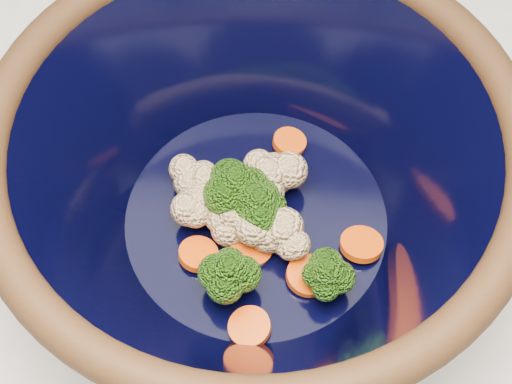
{
  "coord_description": "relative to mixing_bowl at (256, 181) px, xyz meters",
  "views": [
    {
      "loc": [
        0.12,
        -0.22,
        1.4
      ],
      "look_at": [
        0.1,
        0.04,
        0.97
      ],
      "focal_mm": 50.0,
      "sensor_mm": 36.0,
      "label": 1
    }
  ],
  "objects": [
    {
      "name": "vegetable_pile",
      "position": [
        -0.0,
        -0.01,
        -0.03
      ],
      "size": [
        0.16,
        0.18,
        0.05
      ],
      "color": "#608442",
      "rests_on": "mixing_bowl"
    },
    {
      "name": "mixing_bowl",
      "position": [
        0.0,
        0.0,
        0.0
      ],
      "size": [
        0.36,
        0.36,
        0.16
      ],
      "rotation": [
        0.0,
        0.0,
        0.08
      ],
      "color": "black",
      "rests_on": "counter"
    }
  ]
}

